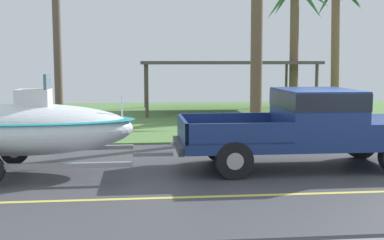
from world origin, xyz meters
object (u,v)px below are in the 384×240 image
boat_on_trailer (23,129)px  palm_tree_near_right (296,11)px  palm_tree_mid (338,13)px  pickup_truck_towing (315,124)px  carport_awning (224,63)px  utility_pole (56,3)px

boat_on_trailer → palm_tree_near_right: 14.88m
palm_tree_mid → pickup_truck_towing: bearing=-113.9°
carport_awning → palm_tree_near_right: palm_tree_near_right is taller
pickup_truck_towing → utility_pole: 8.34m
pickup_truck_towing → boat_on_trailer: 6.57m
pickup_truck_towing → palm_tree_mid: bearing=66.1°
palm_tree_near_right → palm_tree_mid: palm_tree_mid is taller
palm_tree_near_right → utility_pole: utility_pole is taller
utility_pole → pickup_truck_towing: bearing=-33.4°
palm_tree_mid → utility_pole: (-11.95, -8.15, -0.58)m
boat_on_trailer → carport_awning: bearing=62.1°
boat_on_trailer → palm_tree_mid: size_ratio=0.90×
boat_on_trailer → carport_awning: carport_awning is taller
pickup_truck_towing → palm_tree_near_right: palm_tree_near_right is taller
utility_pole → carport_awning: bearing=51.6°
boat_on_trailer → carport_awning: 14.07m
pickup_truck_towing → palm_tree_mid: 14.06m
palm_tree_near_right → utility_pole: bearing=-145.0°
carport_awning → palm_tree_near_right: size_ratio=1.25×
boat_on_trailer → palm_tree_near_right: bearing=48.7°
carport_awning → utility_pole: bearing=-128.4°
carport_awning → utility_pole: size_ratio=0.99×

